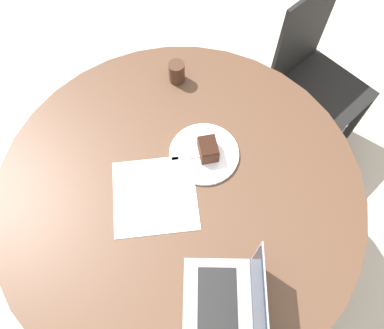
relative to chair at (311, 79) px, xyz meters
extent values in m
plane|color=#B7AD9E|center=(-0.95, -0.13, -0.48)|extent=(12.00, 12.00, 0.00)
cylinder|color=#4C3323|center=(-0.95, -0.13, -0.47)|extent=(0.40, 0.40, 0.02)
cylinder|color=#4C3323|center=(-0.95, -0.13, -0.10)|extent=(0.14, 0.14, 0.72)
cylinder|color=#4C3323|center=(-0.95, -0.13, 0.27)|extent=(1.32, 1.32, 0.03)
cube|color=black|center=(0.00, -0.07, -0.04)|extent=(0.45, 0.45, 0.02)
cube|color=black|center=(-0.01, 0.13, 0.22)|extent=(0.39, 0.04, 0.49)
cube|color=black|center=(0.21, -0.25, -0.27)|extent=(0.04, 0.04, 0.44)
cube|color=black|center=(-0.17, -0.28, -0.27)|extent=(0.04, 0.04, 0.44)
cube|color=black|center=(0.18, 0.13, -0.27)|extent=(0.04, 0.04, 0.44)
cube|color=black|center=(-0.20, 0.11, -0.27)|extent=(0.04, 0.04, 0.44)
cube|color=white|center=(-1.05, -0.11, 0.29)|extent=(0.40, 0.40, 0.00)
cylinder|color=silver|center=(-0.81, -0.10, 0.29)|extent=(0.26, 0.26, 0.01)
cube|color=#472619|center=(-0.80, -0.11, 0.33)|extent=(0.10, 0.11, 0.06)
cube|color=black|center=(-0.80, -0.11, 0.36)|extent=(0.09, 0.10, 0.00)
cube|color=silver|center=(-0.84, -0.09, 0.30)|extent=(0.15, 0.10, 0.00)
cube|color=silver|center=(-0.91, -0.05, 0.30)|extent=(0.04, 0.04, 0.00)
cylinder|color=#3D2619|center=(-0.67, 0.24, 0.33)|extent=(0.07, 0.07, 0.09)
cube|color=gray|center=(-1.13, -0.54, 0.29)|extent=(0.37, 0.38, 0.02)
cube|color=black|center=(-1.13, -0.54, 0.30)|extent=(0.26, 0.28, 0.00)
cube|color=gray|center=(-1.04, -0.61, 0.41)|extent=(0.21, 0.25, 0.21)
cube|color=black|center=(-1.05, -0.61, 0.41)|extent=(0.20, 0.23, 0.20)
camera|label=1|loc=(-1.26, -0.57, 1.50)|focal=35.00mm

